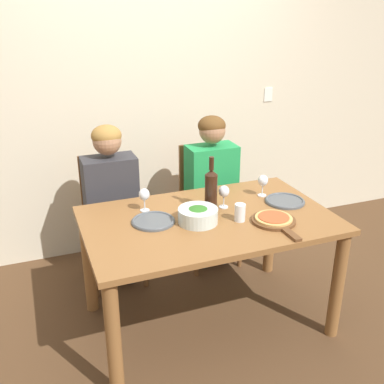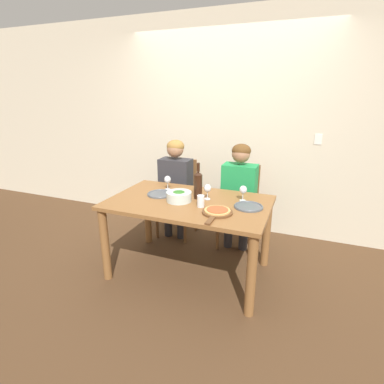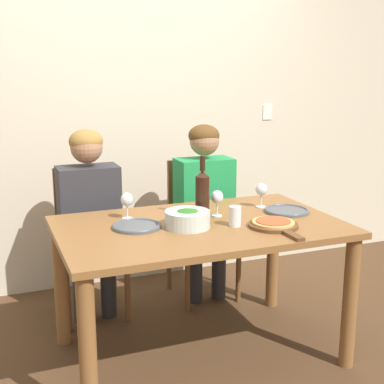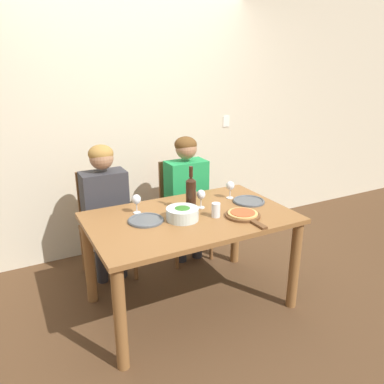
{
  "view_description": "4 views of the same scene",
  "coord_description": "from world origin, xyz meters",
  "px_view_note": "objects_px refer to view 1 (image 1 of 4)",
  "views": [
    {
      "loc": [
        -0.99,
        -2.29,
        1.97
      ],
      "look_at": [
        -0.08,
        0.07,
        0.93
      ],
      "focal_mm": 42.0,
      "sensor_mm": 36.0,
      "label": 1
    },
    {
      "loc": [
        1.02,
        -2.49,
        1.76
      ],
      "look_at": [
        0.01,
        0.06,
        0.85
      ],
      "focal_mm": 28.0,
      "sensor_mm": 36.0,
      "label": 2
    },
    {
      "loc": [
        -1.06,
        -2.57,
        1.6
      ],
      "look_at": [
        -0.01,
        0.09,
        0.93
      ],
      "focal_mm": 50.0,
      "sensor_mm": 36.0,
      "label": 3
    },
    {
      "loc": [
        -1.21,
        -2.32,
        1.87
      ],
      "look_at": [
        0.05,
        0.07,
        0.94
      ],
      "focal_mm": 35.0,
      "sensor_mm": 36.0,
      "label": 4
    }
  ],
  "objects_px": {
    "chair_left": "(110,215)",
    "broccoli_bowl": "(198,215)",
    "person_man": "(212,178)",
    "wine_bottle": "(211,189)",
    "dinner_plate_right": "(285,201)",
    "person_woman": "(111,192)",
    "wine_glass_centre": "(224,192)",
    "pizza_on_board": "(274,220)",
    "chair_right": "(206,200)",
    "wine_glass_right": "(263,181)",
    "dinner_plate_left": "(153,221)",
    "wine_glass_left": "(144,196)",
    "water_tumbler": "(240,212)"
  },
  "relations": [
    {
      "from": "chair_left",
      "to": "chair_right",
      "type": "bearing_deg",
      "value": 0.0
    },
    {
      "from": "dinner_plate_left",
      "to": "dinner_plate_right",
      "type": "relative_size",
      "value": 1.0
    },
    {
      "from": "person_man",
      "to": "dinner_plate_right",
      "type": "xyz_separation_m",
      "value": [
        0.24,
        -0.66,
        0.04
      ]
    },
    {
      "from": "wine_bottle",
      "to": "water_tumbler",
      "type": "xyz_separation_m",
      "value": [
        0.1,
        -0.21,
        -0.09
      ]
    },
    {
      "from": "dinner_plate_right",
      "to": "water_tumbler",
      "type": "relative_size",
      "value": 2.42
    },
    {
      "from": "chair_right",
      "to": "wine_glass_right",
      "type": "bearing_deg",
      "value": -76.33
    },
    {
      "from": "broccoli_bowl",
      "to": "chair_left",
      "type": "bearing_deg",
      "value": 113.95
    },
    {
      "from": "wine_bottle",
      "to": "person_woman",
      "type": "bearing_deg",
      "value": 131.06
    },
    {
      "from": "pizza_on_board",
      "to": "dinner_plate_left",
      "type": "bearing_deg",
      "value": 158.89
    },
    {
      "from": "wine_bottle",
      "to": "wine_glass_right",
      "type": "xyz_separation_m",
      "value": [
        0.42,
        0.09,
        -0.04
      ]
    },
    {
      "from": "wine_glass_left",
      "to": "water_tumbler",
      "type": "relative_size",
      "value": 1.39
    },
    {
      "from": "chair_right",
      "to": "dinner_plate_right",
      "type": "distance_m",
      "value": 0.86
    },
    {
      "from": "wine_bottle",
      "to": "chair_right",
      "type": "bearing_deg",
      "value": 69.24
    },
    {
      "from": "wine_glass_left",
      "to": "wine_glass_right",
      "type": "distance_m",
      "value": 0.82
    },
    {
      "from": "wine_bottle",
      "to": "wine_glass_right",
      "type": "distance_m",
      "value": 0.43
    },
    {
      "from": "person_woman",
      "to": "wine_glass_right",
      "type": "relative_size",
      "value": 8.15
    },
    {
      "from": "person_man",
      "to": "broccoli_bowl",
      "type": "xyz_separation_m",
      "value": [
        -0.41,
        -0.74,
        0.08
      ]
    },
    {
      "from": "chair_left",
      "to": "broccoli_bowl",
      "type": "height_order",
      "value": "chair_left"
    },
    {
      "from": "wine_bottle",
      "to": "chair_left",
      "type": "bearing_deg",
      "value": 126.17
    },
    {
      "from": "chair_left",
      "to": "person_man",
      "type": "height_order",
      "value": "person_man"
    },
    {
      "from": "wine_bottle",
      "to": "broccoli_bowl",
      "type": "distance_m",
      "value": 0.22
    },
    {
      "from": "dinner_plate_left",
      "to": "dinner_plate_right",
      "type": "xyz_separation_m",
      "value": [
        0.9,
        -0.02,
        0.0
      ]
    },
    {
      "from": "chair_left",
      "to": "wine_bottle",
      "type": "relative_size",
      "value": 2.71
    },
    {
      "from": "dinner_plate_right",
      "to": "wine_glass_left",
      "type": "bearing_deg",
      "value": 167.46
    },
    {
      "from": "person_woman",
      "to": "dinner_plate_right",
      "type": "bearing_deg",
      "value": -32.67
    },
    {
      "from": "dinner_plate_right",
      "to": "pizza_on_board",
      "type": "height_order",
      "value": "pizza_on_board"
    },
    {
      "from": "person_woman",
      "to": "wine_glass_left",
      "type": "xyz_separation_m",
      "value": [
        0.12,
        -0.46,
        0.14
      ]
    },
    {
      "from": "person_man",
      "to": "wine_glass_right",
      "type": "xyz_separation_m",
      "value": [
        0.15,
        -0.51,
        0.14
      ]
    },
    {
      "from": "chair_left",
      "to": "wine_glass_centre",
      "type": "relative_size",
      "value": 6.38
    },
    {
      "from": "chair_right",
      "to": "wine_glass_right",
      "type": "xyz_separation_m",
      "value": [
        0.15,
        -0.62,
        0.36
      ]
    },
    {
      "from": "chair_left",
      "to": "person_man",
      "type": "distance_m",
      "value": 0.83
    },
    {
      "from": "person_man",
      "to": "wine_glass_centre",
      "type": "height_order",
      "value": "person_man"
    },
    {
      "from": "chair_right",
      "to": "person_woman",
      "type": "xyz_separation_m",
      "value": [
        -0.79,
        -0.11,
        0.23
      ]
    },
    {
      "from": "wine_bottle",
      "to": "water_tumbler",
      "type": "height_order",
      "value": "wine_bottle"
    },
    {
      "from": "wine_glass_right",
      "to": "water_tumbler",
      "type": "xyz_separation_m",
      "value": [
        -0.32,
        -0.3,
        -0.05
      ]
    },
    {
      "from": "dinner_plate_right",
      "to": "pizza_on_board",
      "type": "relative_size",
      "value": 0.65
    },
    {
      "from": "person_man",
      "to": "wine_glass_right",
      "type": "distance_m",
      "value": 0.55
    },
    {
      "from": "wine_glass_left",
      "to": "wine_glass_right",
      "type": "relative_size",
      "value": 1.0
    },
    {
      "from": "wine_bottle",
      "to": "pizza_on_board",
      "type": "xyz_separation_m",
      "value": [
        0.29,
        -0.3,
        -0.13
      ]
    },
    {
      "from": "chair_left",
      "to": "person_woman",
      "type": "bearing_deg",
      "value": -90.0
    },
    {
      "from": "dinner_plate_right",
      "to": "pizza_on_board",
      "type": "bearing_deg",
      "value": -132.72
    },
    {
      "from": "pizza_on_board",
      "to": "wine_glass_centre",
      "type": "height_order",
      "value": "wine_glass_centre"
    },
    {
      "from": "chair_right",
      "to": "wine_glass_right",
      "type": "relative_size",
      "value": 6.38
    },
    {
      "from": "pizza_on_board",
      "to": "dinner_plate_right",
      "type": "bearing_deg",
      "value": 47.28
    },
    {
      "from": "dinner_plate_left",
      "to": "wine_glass_centre",
      "type": "relative_size",
      "value": 1.74
    },
    {
      "from": "broccoli_bowl",
      "to": "wine_glass_right",
      "type": "relative_size",
      "value": 1.6
    },
    {
      "from": "dinner_plate_left",
      "to": "wine_glass_left",
      "type": "bearing_deg",
      "value": 90.76
    },
    {
      "from": "wine_bottle",
      "to": "dinner_plate_right",
      "type": "relative_size",
      "value": 1.35
    },
    {
      "from": "person_woman",
      "to": "dinner_plate_right",
      "type": "height_order",
      "value": "person_woman"
    },
    {
      "from": "person_man",
      "to": "wine_glass_left",
      "type": "distance_m",
      "value": 0.82
    }
  ]
}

